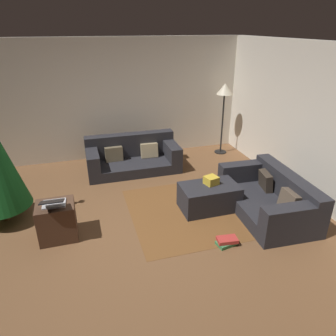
{
  "coord_description": "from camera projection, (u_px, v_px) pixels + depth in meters",
  "views": [
    {
      "loc": [
        -0.64,
        -3.87,
        2.82
      ],
      "look_at": [
        0.66,
        0.48,
        0.75
      ],
      "focal_mm": 33.71,
      "sensor_mm": 36.0,
      "label": 1
    }
  ],
  "objects": [
    {
      "name": "area_rug",
      "position": [
        208.0,
        208.0,
        5.31
      ],
      "size": [
        2.6,
        2.0,
        0.01
      ],
      "primitive_type": "cube",
      "color": "brown",
      "rests_on": "ground_plane"
    },
    {
      "name": "side_table",
      "position": [
        57.0,
        221.0,
        4.48
      ],
      "size": [
        0.52,
        0.44,
        0.55
      ],
      "primitive_type": "cube",
      "color": "#4C3323",
      "rests_on": "ground_plane"
    },
    {
      "name": "ottoman",
      "position": [
        209.0,
        197.0,
        5.22
      ],
      "size": [
        0.94,
        0.57,
        0.43
      ],
      "primitive_type": "cube",
      "color": "#26262B",
      "rests_on": "ground_plane"
    },
    {
      "name": "ground_plane",
      "position": [
        135.0,
        232.0,
        4.71
      ],
      "size": [
        6.4,
        6.4,
        0.0
      ],
      "primitive_type": "plane",
      "color": "brown"
    },
    {
      "name": "corner_partition",
      "position": [
        327.0,
        130.0,
        4.99
      ],
      "size": [
        0.12,
        6.4,
        2.6
      ],
      "primitive_type": "cube",
      "color": "silver",
      "rests_on": "ground_plane"
    },
    {
      "name": "couch_left",
      "position": [
        132.0,
        157.0,
        6.67
      ],
      "size": [
        1.89,
        0.91,
        0.71
      ],
      "rotation": [
        0.0,
        0.0,
        3.14
      ],
      "color": "#26262B",
      "rests_on": "ground_plane"
    },
    {
      "name": "laptop",
      "position": [
        53.0,
        203.0,
        4.29
      ],
      "size": [
        0.32,
        0.41,
        0.18
      ],
      "color": "silver",
      "rests_on": "side_table"
    },
    {
      "name": "gift_box",
      "position": [
        211.0,
        180.0,
        5.16
      ],
      "size": [
        0.25,
        0.24,
        0.13
      ],
      "primitive_type": "cube",
      "rotation": [
        0.0,
        0.0,
        0.28
      ],
      "color": "gold",
      "rests_on": "ottoman"
    },
    {
      "name": "couch_right",
      "position": [
        271.0,
        198.0,
        5.12
      ],
      "size": [
        1.08,
        1.81,
        0.65
      ],
      "rotation": [
        0.0,
        0.0,
        1.52
      ],
      "color": "#26262B",
      "rests_on": "ground_plane"
    },
    {
      "name": "rear_partition",
      "position": [
        105.0,
        100.0,
        6.91
      ],
      "size": [
        6.4,
        0.12,
        2.6
      ],
      "primitive_type": "cube",
      "color": "silver",
      "rests_on": "ground_plane"
    },
    {
      "name": "corner_lamp",
      "position": [
        224.0,
        94.0,
        7.05
      ],
      "size": [
        0.36,
        0.36,
        1.64
      ],
      "color": "black",
      "rests_on": "ground_plane"
    },
    {
      "name": "tv_remote",
      "position": [
        210.0,
        182.0,
        5.24
      ],
      "size": [
        0.08,
        0.17,
        0.02
      ],
      "primitive_type": "cube",
      "rotation": [
        0.0,
        0.0,
        0.21
      ],
      "color": "black",
      "rests_on": "ottoman"
    },
    {
      "name": "book_stack",
      "position": [
        227.0,
        241.0,
        4.41
      ],
      "size": [
        0.32,
        0.22,
        0.11
      ],
      "color": "#387A47",
      "rests_on": "ground_plane"
    }
  ]
}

